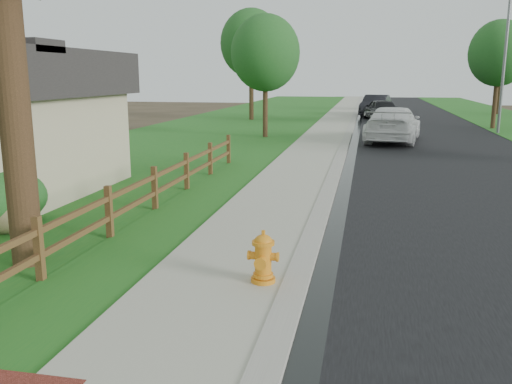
% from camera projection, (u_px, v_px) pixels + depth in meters
% --- Properties ---
extents(road, '(8.00, 90.00, 0.02)m').
position_uv_depth(road, '(414.00, 122.00, 37.86)').
color(road, black).
rests_on(road, ground).
extents(curb, '(0.40, 90.00, 0.12)m').
position_uv_depth(curb, '(353.00, 121.00, 38.68)').
color(curb, gray).
rests_on(curb, ground).
extents(wet_gutter, '(0.50, 90.00, 0.00)m').
position_uv_depth(wet_gutter, '(358.00, 121.00, 38.62)').
color(wet_gutter, black).
rests_on(wet_gutter, road).
extents(sidewalk, '(2.20, 90.00, 0.10)m').
position_uv_depth(sidewalk, '(335.00, 121.00, 38.93)').
color(sidewalk, '#A9A793').
rests_on(sidewalk, ground).
extents(grass_strip, '(1.60, 90.00, 0.06)m').
position_uv_depth(grass_strip, '(308.00, 120.00, 39.31)').
color(grass_strip, '#1A5D1E').
rests_on(grass_strip, ground).
extents(lawn_near, '(9.00, 90.00, 0.04)m').
position_uv_depth(lawn_near, '(239.00, 119.00, 40.33)').
color(lawn_near, '#1A5D1E').
rests_on(lawn_near, ground).
extents(ranch_fence, '(0.12, 16.92, 1.10)m').
position_uv_depth(ranch_fence, '(134.00, 197.00, 11.95)').
color(ranch_fence, '#452517').
rests_on(ranch_fence, ground).
extents(fire_hydrant, '(0.53, 0.43, 0.83)m').
position_uv_depth(fire_hydrant, '(263.00, 258.00, 8.34)').
color(fire_hydrant, orange).
rests_on(fire_hydrant, sidewalk).
extents(white_suv, '(3.18, 6.19, 1.72)m').
position_uv_depth(white_suv, '(393.00, 124.00, 26.65)').
color(white_suv, silver).
rests_on(white_suv, road).
extents(dark_car_mid, '(2.84, 4.89, 1.56)m').
position_uv_depth(dark_car_mid, '(380.00, 109.00, 39.54)').
color(dark_car_mid, black).
rests_on(dark_car_mid, road).
extents(dark_car_far, '(2.67, 5.35, 1.69)m').
position_uv_depth(dark_car_far, '(376.00, 105.00, 43.50)').
color(dark_car_far, black).
rests_on(dark_car_far, road).
extents(streetlight, '(1.79, 0.68, 7.93)m').
position_uv_depth(streetlight, '(503.00, 52.00, 29.84)').
color(streetlight, slate).
rests_on(streetlight, ground).
extents(boulder, '(1.38, 1.14, 0.81)m').
position_uv_depth(boulder, '(3.00, 215.00, 11.24)').
color(boulder, brown).
rests_on(boulder, ground).
extents(shrub_c, '(2.15, 2.15, 1.19)m').
position_uv_depth(shrub_c, '(8.00, 197.00, 12.01)').
color(shrub_c, '#184419').
rests_on(shrub_c, ground).
extents(tree_near_left, '(3.58, 3.58, 6.34)m').
position_uv_depth(tree_near_left, '(265.00, 53.00, 27.87)').
color(tree_near_left, '#332314').
rests_on(tree_near_left, ground).
extents(tree_mid_left, '(4.44, 4.44, 7.94)m').
position_uv_depth(tree_mid_left, '(251.00, 43.00, 38.81)').
color(tree_mid_left, '#332314').
rests_on(tree_mid_left, ground).
extents(tree_mid_right, '(3.60, 3.60, 6.52)m').
position_uv_depth(tree_mid_right, '(499.00, 53.00, 32.51)').
color(tree_mid_right, '#332314').
rests_on(tree_mid_right, ground).
extents(tree_far_right, '(3.51, 3.51, 6.47)m').
position_uv_depth(tree_far_right, '(502.00, 59.00, 44.68)').
color(tree_far_right, '#332314').
rests_on(tree_far_right, ground).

